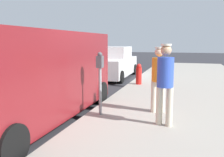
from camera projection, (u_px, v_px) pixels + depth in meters
ground_plane at (49, 117)px, 6.30m from camera, size 80.00×80.00×0.00m
sidewalk_slab at (192, 128)px, 5.29m from camera, size 5.00×32.00×0.15m
parking_meter_near at (100, 73)px, 5.88m from camera, size 0.14×0.18×1.52m
pedestrian_in_orange at (159, 75)px, 6.10m from camera, size 0.34×0.34×1.64m
pedestrian_in_blue at (165, 79)px, 5.10m from camera, size 0.35×0.34×1.72m
parked_van at (34, 74)px, 5.85m from camera, size 2.15×5.21×2.15m
parked_sedan_ahead at (113, 64)px, 13.13m from camera, size 2.00×4.43×1.65m
fire_hydrant at (139, 74)px, 10.23m from camera, size 0.24×0.24×0.86m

